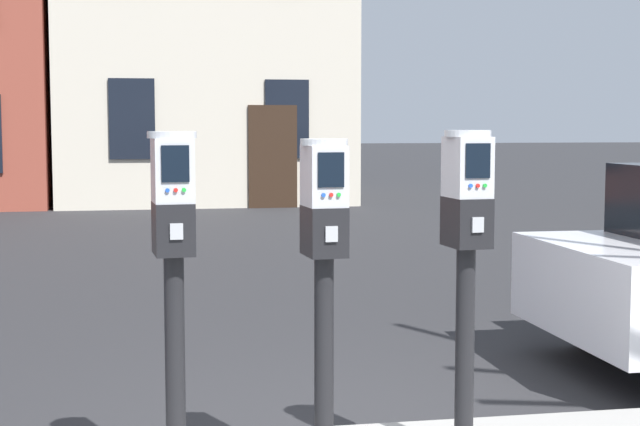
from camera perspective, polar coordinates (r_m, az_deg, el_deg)
The scene contains 3 objects.
parking_meter_near_kerb at distance 4.29m, azimuth -8.69°, elevation -1.58°, with size 0.23×0.26×1.54m.
parking_meter_twin_adjacent at distance 4.37m, azimuth 0.24°, elevation -1.71°, with size 0.23×0.26×1.50m.
parking_meter_end_of_row at distance 4.54m, azimuth 8.68°, elevation -1.18°, with size 0.23×0.26×1.54m.
Camera 1 is at (-1.09, -4.59, 1.71)m, focal length 53.95 mm.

